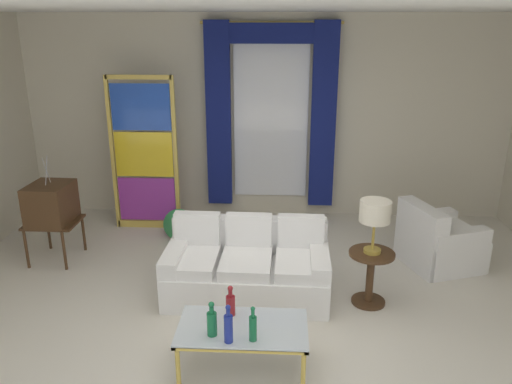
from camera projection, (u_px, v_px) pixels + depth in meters
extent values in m
plane|color=silver|center=(254.00, 317.00, 5.21)|extent=(16.00, 16.00, 0.00)
cube|color=beige|center=(266.00, 118.00, 7.62)|extent=(8.00, 0.12, 3.00)
cube|color=white|center=(259.00, 6.00, 4.99)|extent=(8.00, 7.60, 0.04)
cube|color=white|center=(271.00, 115.00, 7.52)|extent=(1.10, 0.02, 2.50)
cylinder|color=gold|center=(272.00, 23.00, 7.02)|extent=(2.00, 0.04, 0.04)
cube|color=navy|center=(219.00, 116.00, 7.47)|extent=(0.36, 0.12, 2.70)
cube|color=navy|center=(323.00, 117.00, 7.39)|extent=(0.36, 0.12, 2.70)
cube|color=navy|center=(272.00, 33.00, 7.05)|extent=(1.80, 0.10, 0.28)
cube|color=white|center=(247.00, 280.00, 5.54)|extent=(1.76, 0.93, 0.38)
cube|color=white|center=(250.00, 249.00, 5.83)|extent=(1.74, 0.23, 0.78)
cube|color=white|center=(319.00, 275.00, 5.46)|extent=(0.22, 0.86, 0.56)
cube|color=white|center=(176.00, 270.00, 5.57)|extent=(0.22, 0.86, 0.56)
cube|color=white|center=(301.00, 264.00, 5.38)|extent=(0.55, 0.75, 0.12)
cube|color=white|center=(301.00, 233.00, 5.61)|extent=(0.51, 0.15, 0.40)
cube|color=white|center=(246.00, 262.00, 5.42)|extent=(0.55, 0.75, 0.12)
cube|color=white|center=(249.00, 231.00, 5.65)|extent=(0.51, 0.15, 0.40)
cube|color=white|center=(193.00, 260.00, 5.46)|extent=(0.55, 0.75, 0.12)
cube|color=white|center=(198.00, 230.00, 5.69)|extent=(0.51, 0.15, 0.40)
cube|color=silver|center=(243.00, 327.00, 4.33)|extent=(1.11, 0.62, 0.02)
cube|color=gold|center=(245.00, 311.00, 4.61)|extent=(1.11, 0.04, 0.03)
cube|color=gold|center=(240.00, 350.00, 4.06)|extent=(1.11, 0.04, 0.03)
cube|color=gold|center=(181.00, 327.00, 4.36)|extent=(0.04, 0.62, 0.03)
cube|color=gold|center=(305.00, 331.00, 4.31)|extent=(0.04, 0.62, 0.03)
cylinder|color=gold|center=(189.00, 328.00, 4.68)|extent=(0.04, 0.04, 0.38)
cylinder|color=gold|center=(301.00, 332.00, 4.63)|extent=(0.04, 0.04, 0.38)
cylinder|color=gold|center=(178.00, 366.00, 4.17)|extent=(0.04, 0.04, 0.38)
cylinder|color=gold|center=(303.00, 370.00, 4.12)|extent=(0.04, 0.04, 0.38)
cylinder|color=maroon|center=(231.00, 306.00, 4.47)|extent=(0.08, 0.08, 0.18)
cylinder|color=maroon|center=(230.00, 293.00, 4.43)|extent=(0.04, 0.04, 0.06)
sphere|color=maroon|center=(230.00, 288.00, 4.42)|extent=(0.05, 0.05, 0.05)
cylinder|color=#196B3D|center=(212.00, 324.00, 4.18)|extent=(0.08, 0.08, 0.21)
cylinder|color=#196B3D|center=(212.00, 310.00, 4.14)|extent=(0.04, 0.04, 0.06)
sphere|color=#196B3D|center=(211.00, 305.00, 4.12)|extent=(0.05, 0.05, 0.05)
cylinder|color=#196B3D|center=(253.00, 329.00, 4.11)|extent=(0.06, 0.06, 0.22)
cylinder|color=#196B3D|center=(253.00, 314.00, 4.06)|extent=(0.03, 0.03, 0.06)
sphere|color=#196B3D|center=(253.00, 309.00, 4.05)|extent=(0.04, 0.04, 0.04)
cylinder|color=navy|center=(228.00, 329.00, 4.08)|extent=(0.07, 0.07, 0.24)
cylinder|color=navy|center=(228.00, 313.00, 4.03)|extent=(0.03, 0.03, 0.06)
sphere|color=navy|center=(228.00, 307.00, 4.02)|extent=(0.04, 0.04, 0.04)
cube|color=#472D19|center=(54.00, 222.00, 6.32)|extent=(0.62, 0.54, 0.03)
cylinder|color=#472D19|center=(26.00, 249.00, 6.16)|extent=(0.04, 0.04, 0.50)
cylinder|color=#472D19|center=(49.00, 231.00, 6.69)|extent=(0.04, 0.04, 0.50)
cylinder|color=#472D19|center=(64.00, 251.00, 6.11)|extent=(0.04, 0.04, 0.50)
cylinder|color=#472D19|center=(84.00, 232.00, 6.64)|extent=(0.04, 0.04, 0.50)
cube|color=#472D19|center=(51.00, 203.00, 6.24)|extent=(0.50, 0.58, 0.48)
cube|color=black|center=(32.00, 201.00, 6.25)|extent=(0.03, 0.39, 0.30)
cylinder|color=gold|center=(31.00, 217.00, 6.24)|extent=(0.01, 0.04, 0.04)
cylinder|color=gold|center=(38.00, 213.00, 6.39)|extent=(0.01, 0.04, 0.04)
cylinder|color=silver|center=(46.00, 170.00, 6.10)|extent=(0.01, 0.13, 0.34)
cylinder|color=silver|center=(46.00, 170.00, 6.10)|extent=(0.01, 0.13, 0.34)
cube|color=white|center=(441.00, 249.00, 6.27)|extent=(1.02, 1.02, 0.40)
cube|color=white|center=(444.00, 231.00, 6.19)|extent=(0.88, 0.88, 0.10)
cube|color=white|center=(420.00, 237.00, 6.13)|extent=(0.45, 0.82, 0.80)
cube|color=white|center=(427.00, 233.00, 6.54)|extent=(0.75, 0.41, 0.58)
cube|color=white|center=(459.00, 253.00, 5.95)|extent=(0.75, 0.41, 0.58)
cube|color=gold|center=(113.00, 154.00, 7.14)|extent=(0.05, 0.05, 2.20)
cube|color=gold|center=(176.00, 155.00, 7.10)|extent=(0.05, 0.05, 2.20)
cube|color=gold|center=(138.00, 77.00, 6.78)|extent=(0.90, 0.05, 0.06)
cube|color=gold|center=(149.00, 224.00, 7.46)|extent=(0.90, 0.05, 0.10)
cube|color=purple|center=(147.00, 199.00, 7.34)|extent=(0.82, 0.02, 0.64)
cube|color=yellow|center=(144.00, 154.00, 7.12)|extent=(0.82, 0.02, 0.64)
cube|color=#1E47B7|center=(141.00, 107.00, 6.91)|extent=(0.82, 0.02, 0.64)
cylinder|color=beige|center=(180.00, 235.00, 7.11)|extent=(0.16, 0.16, 0.06)
ellipsoid|color=#1463B1|center=(180.00, 228.00, 7.07)|extent=(0.18, 0.32, 0.20)
sphere|color=#1463B1|center=(181.00, 217.00, 7.17)|extent=(0.09, 0.09, 0.09)
cone|color=gold|center=(182.00, 215.00, 7.23)|extent=(0.02, 0.04, 0.02)
cone|color=#2F904B|center=(177.00, 226.00, 6.87)|extent=(0.44, 0.40, 0.50)
cylinder|color=#472D19|center=(372.00, 254.00, 5.28)|extent=(0.48, 0.48, 0.03)
cylinder|color=#472D19|center=(370.00, 278.00, 5.38)|extent=(0.08, 0.08, 0.55)
cylinder|color=#472D19|center=(368.00, 301.00, 5.47)|extent=(0.36, 0.36, 0.03)
cylinder|color=#B29338|center=(372.00, 251.00, 5.27)|extent=(0.18, 0.18, 0.04)
cylinder|color=#B29338|center=(374.00, 233.00, 5.21)|extent=(0.03, 0.03, 0.36)
cylinder|color=beige|center=(375.00, 211.00, 5.13)|extent=(0.32, 0.32, 0.22)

